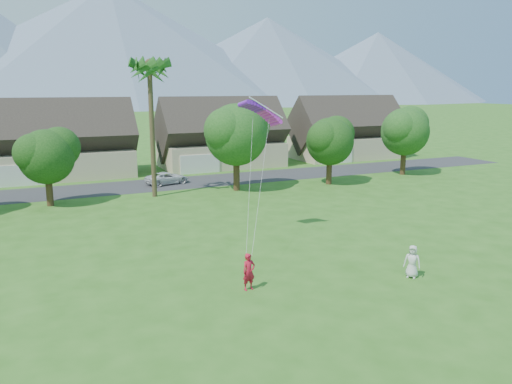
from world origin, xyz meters
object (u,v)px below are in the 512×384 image
kite_flyer (249,272)px  parafoil_kite (261,110)px  parked_car (167,178)px  watcher (412,261)px

kite_flyer → parafoil_kite: size_ratio=0.61×
parked_car → kite_flyer: bearing=158.1°
kite_flyer → watcher: (8.58, -2.04, -0.06)m
watcher → parafoil_kite: bearing=161.3°
parked_car → parafoil_kite: (1.26, -20.76, 7.85)m
watcher → parafoil_kite: parafoil_kite is taller
parked_car → parafoil_kite: bearing=168.0°
kite_flyer → parafoil_kite: 12.11m
kite_flyer → parked_car: 29.27m
watcher → kite_flyer: bearing=-143.4°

